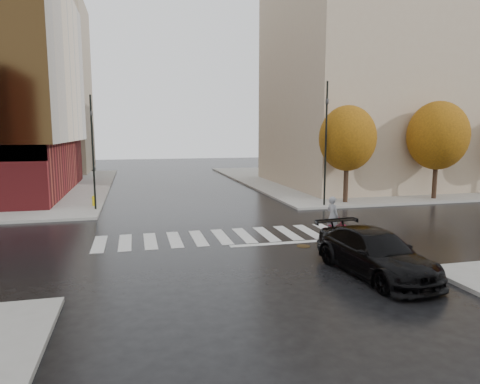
{
  "coord_description": "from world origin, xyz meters",
  "views": [
    {
      "loc": [
        -3.9,
        -18.75,
        4.91
      ],
      "look_at": [
        1.06,
        1.19,
        2.0
      ],
      "focal_mm": 32.0,
      "sensor_mm": 36.0,
      "label": 1
    }
  ],
  "objects_px": {
    "cyclist": "(334,224)",
    "traffic_light_ne": "(326,134)",
    "fire_hydrant": "(94,200)",
    "sedan": "(375,253)",
    "traffic_light_nw": "(93,145)"
  },
  "relations": [
    {
      "from": "cyclist",
      "to": "traffic_light_ne",
      "type": "bearing_deg",
      "value": -40.32
    },
    {
      "from": "traffic_light_ne",
      "to": "fire_hydrant",
      "type": "distance_m",
      "value": 15.55
    },
    {
      "from": "sedan",
      "to": "cyclist",
      "type": "height_order",
      "value": "cyclist"
    },
    {
      "from": "sedan",
      "to": "traffic_light_ne",
      "type": "bearing_deg",
      "value": 66.71
    },
    {
      "from": "sedan",
      "to": "cyclist",
      "type": "relative_size",
      "value": 2.7
    },
    {
      "from": "sedan",
      "to": "traffic_light_nw",
      "type": "xyz_separation_m",
      "value": [
        -10.36,
        14.74,
        3.3
      ]
    },
    {
      "from": "traffic_light_nw",
      "to": "sedan",
      "type": "bearing_deg",
      "value": 32.05
    },
    {
      "from": "fire_hydrant",
      "to": "traffic_light_nw",
      "type": "bearing_deg",
      "value": -81.14
    },
    {
      "from": "sedan",
      "to": "cyclist",
      "type": "xyz_separation_m",
      "value": [
        0.92,
        5.02,
        -0.1
      ]
    },
    {
      "from": "sedan",
      "to": "fire_hydrant",
      "type": "distance_m",
      "value": 19.19
    },
    {
      "from": "fire_hydrant",
      "to": "cyclist",
      "type": "bearing_deg",
      "value": -43.77
    },
    {
      "from": "cyclist",
      "to": "fire_hydrant",
      "type": "height_order",
      "value": "cyclist"
    },
    {
      "from": "sedan",
      "to": "traffic_light_ne",
      "type": "xyz_separation_m",
      "value": [
        4.03,
        12.67,
        3.96
      ]
    },
    {
      "from": "sedan",
      "to": "traffic_light_nw",
      "type": "height_order",
      "value": "traffic_light_nw"
    },
    {
      "from": "cyclist",
      "to": "traffic_light_nw",
      "type": "bearing_deg",
      "value": 31.06
    }
  ]
}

